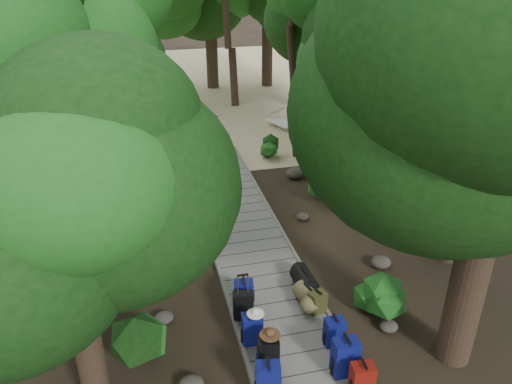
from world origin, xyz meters
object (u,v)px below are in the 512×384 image
object	(u,v)px
backpack_right_b	(345,355)
backpack_right_c	(334,330)
backpack_left_d	(244,292)
lone_suitcase_on_sand	(216,135)
backpack_right_d	(318,301)
backpack_left_a	(268,379)
duffel_right_khaki	(308,296)
backpack_left_c	(252,327)
kayak	(117,133)
sun_lounger	(282,119)
backpack_right_a	(362,378)
duffel_right_black	(304,280)
suitcase_on_boardwalk	(243,306)
backpack_left_b	(268,352)

from	to	relation	value
backpack_right_b	backpack_right_c	xyz separation A→B (m)	(0.09, 0.72, -0.09)
backpack_left_d	lone_suitcase_on_sand	distance (m)	9.83
backpack_right_c	backpack_right_d	world-z (taller)	backpack_right_c
backpack_left_a	duffel_right_khaki	xyz separation A→B (m)	(1.44, 2.13, -0.18)
backpack_left_c	backpack_left_d	bearing A→B (deg)	88.58
backpack_left_c	duffel_right_khaki	world-z (taller)	backpack_left_c
backpack_left_d	backpack_left_a	bearing A→B (deg)	-82.99
kayak	sun_lounger	distance (m)	6.69
backpack_right_a	backpack_right_b	world-z (taller)	backpack_right_b
duffel_right_black	backpack_right_b	bearing A→B (deg)	-93.89
backpack_right_c	backpack_left_a	bearing A→B (deg)	-150.60
backpack_right_b	suitcase_on_boardwalk	distance (m)	2.32
duffel_right_khaki	sun_lounger	distance (m)	11.57
sun_lounger	suitcase_on_boardwalk	bearing A→B (deg)	-133.07
backpack_right_b	lone_suitcase_on_sand	size ratio (longest dim) A/B	1.32
backpack_right_d	duffel_right_black	size ratio (longest dim) A/B	0.75
suitcase_on_boardwalk	backpack_right_d	bearing A→B (deg)	0.28
backpack_right_c	sun_lounger	bearing A→B (deg)	77.08
duffel_right_khaki	sun_lounger	world-z (taller)	sun_lounger
backpack_left_d	backpack_right_c	world-z (taller)	backpack_right_c
backpack_right_a	backpack_left_c	bearing A→B (deg)	137.74
sun_lounger	backpack_right_a	bearing A→B (deg)	-123.87
backpack_right_d	sun_lounger	size ratio (longest dim) A/B	0.25
lone_suitcase_on_sand	kayak	xyz separation A→B (m)	(-3.70, 1.57, -0.13)
backpack_right_b	kayak	bearing A→B (deg)	107.86
backpack_left_c	backpack_right_a	distance (m)	2.21
backpack_left_a	suitcase_on_boardwalk	world-z (taller)	backpack_left_a
suitcase_on_boardwalk	lone_suitcase_on_sand	size ratio (longest dim) A/B	1.02
backpack_right_a	backpack_right_c	size ratio (longest dim) A/B	1.09
backpack_right_a	duffel_right_khaki	world-z (taller)	backpack_right_a
backpack_right_a	sun_lounger	xyz separation A→B (m)	(2.63, 13.68, -0.10)
backpack_right_b	sun_lounger	world-z (taller)	backpack_right_b
backpack_left_c	sun_lounger	xyz separation A→B (m)	(4.13, 12.06, -0.11)
duffel_right_khaki	kayak	bearing A→B (deg)	96.00
backpack_right_c	duffel_right_khaki	xyz separation A→B (m)	(-0.10, 1.23, -0.11)
backpack_right_b	kayak	size ratio (longest dim) A/B	0.23
backpack_left_d	suitcase_on_boardwalk	distance (m)	0.45
suitcase_on_boardwalk	lone_suitcase_on_sand	world-z (taller)	suitcase_on_boardwalk
backpack_left_d	duffel_right_black	xyz separation A→B (m)	(1.40, 0.19, -0.09)
lone_suitcase_on_sand	suitcase_on_boardwalk	bearing A→B (deg)	-89.55
backpack_right_c	duffel_right_khaki	size ratio (longest dim) A/B	1.03
backpack_left_a	kayak	bearing A→B (deg)	111.46
backpack_right_b	sun_lounger	xyz separation A→B (m)	(2.73, 13.19, -0.16)
backpack_left_b	suitcase_on_boardwalk	xyz separation A→B (m)	(-0.15, 1.38, -0.04)
backpack_left_a	kayak	xyz separation A→B (m)	(-2.50, 13.79, -0.31)
suitcase_on_boardwalk	backpack_left_b	bearing A→B (deg)	-77.12
backpack_left_c	kayak	world-z (taller)	backpack_left_c
backpack_right_d	backpack_left_c	bearing A→B (deg)	-178.20
backpack_left_d	suitcase_on_boardwalk	xyz separation A→B (m)	(-0.11, -0.44, 0.00)
backpack_left_a	lone_suitcase_on_sand	xyz separation A→B (m)	(1.20, 12.22, -0.18)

